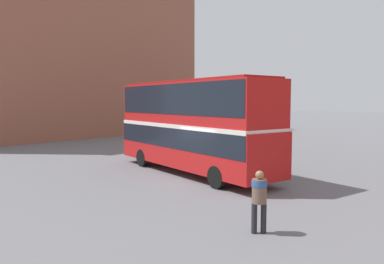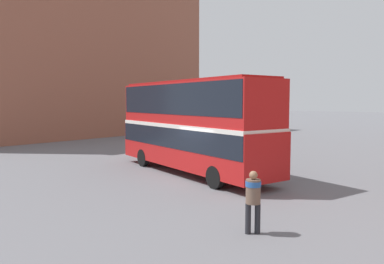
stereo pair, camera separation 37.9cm
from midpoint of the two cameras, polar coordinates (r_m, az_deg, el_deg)
name	(u,v)px [view 1 (the left image)]	position (r m, az deg, el deg)	size (l,w,h in m)	color
ground_plane	(205,181)	(17.39, 1.33, -7.52)	(240.00, 240.00, 0.00)	slate
building_row_left	(67,51)	(44.04, -18.70, 11.66)	(11.95, 29.98, 18.38)	#935642
double_decker_bus	(192,121)	(19.06, -0.57, 1.69)	(11.00, 5.21, 4.71)	red
pedestrian_foreground	(259,195)	(10.67, 9.20, -9.47)	(0.61, 0.61, 1.77)	#232328
parked_car_kerb_near	(226,135)	(32.14, 4.84, -0.43)	(4.42, 2.82, 1.62)	silver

